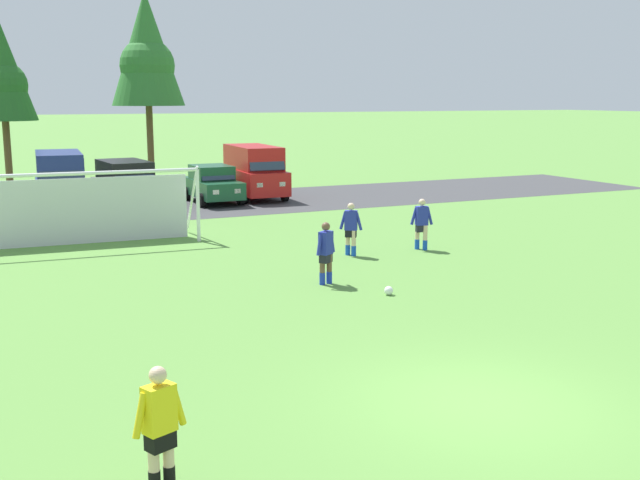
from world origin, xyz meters
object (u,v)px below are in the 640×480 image
player_striker_near (422,224)px  parked_car_slot_left (60,180)px  parked_car_slot_center_right (254,171)px  parked_car_slot_center_left (126,185)px  soccer_goal (83,206)px  referee (160,430)px  parked_car_slot_center (213,184)px  player_defender_far (326,253)px  soccer_ball (389,291)px  player_midfield_center (351,229)px

player_striker_near → parked_car_slot_left: 16.56m
parked_car_slot_center_right → parked_car_slot_center_left: bearing=-164.9°
soccer_goal → player_striker_near: (9.66, -5.42, -0.47)m
referee → player_striker_near: (11.21, 11.73, 0.00)m
parked_car_slot_left → parked_car_slot_center: bearing=-0.9°
parked_car_slot_center_left → parked_car_slot_center_right: 6.67m
player_defender_far → parked_car_slot_center_left: bearing=98.0°
player_striker_near → parked_car_slot_center_left: 14.20m
parked_car_slot_center_left → parked_car_slot_center: (4.15, 1.09, -0.24)m
parked_car_slot_left → parked_car_slot_center_left: size_ratio=1.04×
soccer_goal → parked_car_slot_center_left: size_ratio=1.59×
parked_car_slot_center → referee: bearing=-108.5°
soccer_ball → parked_car_slot_center_right: size_ratio=0.05×
parked_car_slot_center_left → parked_car_slot_center: parked_car_slot_center_left is taller
parked_car_slot_left → soccer_goal: bearing=-91.6°
parked_car_slot_left → parked_car_slot_center: parked_car_slot_left is taller
soccer_ball → parked_car_slot_center: 18.09m
soccer_ball → referee: referee is taller
player_striker_near → parked_car_slot_center_right: (-0.46, 14.15, 0.52)m
soccer_goal → parked_car_slot_center: bearing=49.4°
soccer_ball → player_striker_near: player_striker_near is taller
referee → parked_car_slot_center_right: parked_car_slot_center_right is taller
player_defender_far → parked_car_slot_left: parked_car_slot_left is taller
soccer_ball → parked_car_slot_center: (1.07, 18.05, 0.77)m
soccer_ball → player_striker_near: 5.98m
soccer_ball → soccer_goal: soccer_goal is taller
soccer_goal → parked_car_slot_center_right: (9.20, 8.73, 0.05)m
soccer_goal → referee: bearing=-95.2°
referee → parked_car_slot_center_right: (10.75, 25.89, 0.52)m
player_midfield_center → player_defender_far: 3.76m
soccer_goal → parked_car_slot_center: soccer_goal is taller
referee → parked_car_slot_center_right: bearing=67.5°
parked_car_slot_center_left → parked_car_slot_left: bearing=154.8°
soccer_goal → parked_car_slot_center_left: soccer_goal is taller
soccer_goal → player_defender_far: (4.91, -8.29, -0.47)m
parked_car_slot_left → parked_car_slot_center_right: (8.97, 0.55, 0.00)m
referee → parked_car_slot_center_left: size_ratio=0.35×
parked_car_slot_center_left → parked_car_slot_center_right: (6.44, 1.74, 0.23)m
soccer_ball → player_midfield_center: player_midfield_center is taller
player_midfield_center → parked_car_slot_center_right: parked_car_slot_center_right is taller
player_midfield_center → player_defender_far: (-2.28, -3.00, 0.00)m
referee → player_defender_far: size_ratio=1.00×
referee → parked_car_slot_center: size_ratio=0.39×
player_striker_near → parked_car_slot_center: bearing=101.5°
parked_car_slot_left → parked_car_slot_center_right: size_ratio=1.01×
soccer_goal → player_striker_near: soccer_goal is taller
soccer_goal → parked_car_slot_center: size_ratio=1.79×
player_midfield_center → parked_car_slot_left: 15.18m
player_striker_near → player_midfield_center: (-2.47, 0.12, 0.00)m
player_striker_near → parked_car_slot_center_left: bearing=119.1°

